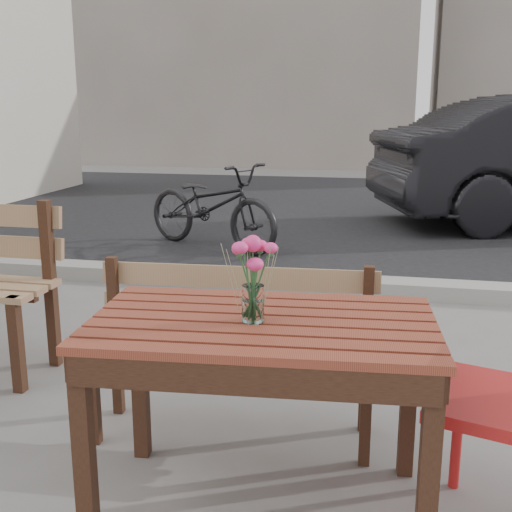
% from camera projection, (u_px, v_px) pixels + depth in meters
% --- Properties ---
extents(street, '(30.00, 8.12, 0.12)m').
position_uv_depth(street, '(338.00, 236.00, 7.04)').
color(street, black).
rests_on(street, ground).
extents(backdrop_buildings, '(15.50, 4.00, 8.00)m').
position_uv_depth(backdrop_buildings, '(382.00, 9.00, 15.07)').
color(backdrop_buildings, gray).
rests_on(backdrop_buildings, ground).
extents(main_table, '(1.23, 0.78, 0.73)m').
position_uv_depth(main_table, '(262.00, 352.00, 2.22)').
color(main_table, maroon).
rests_on(main_table, ground).
extents(main_bench, '(1.29, 0.45, 0.79)m').
position_uv_depth(main_bench, '(234.00, 329.00, 2.83)').
color(main_bench, '#A17153').
rests_on(main_bench, ground).
extents(main_vase, '(0.16, 0.16, 0.30)m').
position_uv_depth(main_vase, '(253.00, 268.00, 2.13)').
color(main_vase, white).
rests_on(main_vase, main_table).
extents(bicycle, '(1.76, 1.28, 0.88)m').
position_uv_depth(bicycle, '(212.00, 205.00, 6.49)').
color(bicycle, black).
rests_on(bicycle, ground).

